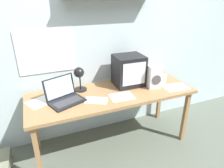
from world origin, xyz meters
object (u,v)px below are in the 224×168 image
(corner_desk, at_px, (112,97))
(desk_lamp, at_px, (79,76))
(laptop, at_px, (64,95))
(crt_monitor, at_px, (129,70))
(loose_paper_near_monitor, at_px, (39,102))
(loose_paper_near_laptop, at_px, (176,87))
(juice_glass, at_px, (163,80))
(space_heater, at_px, (154,77))
(open_notebook, at_px, (96,100))
(printed_handout, at_px, (122,97))

(corner_desk, xyz_separation_m, desk_lamp, (-0.33, 0.13, 0.26))
(laptop, xyz_separation_m, desk_lamp, (0.20, 0.13, 0.14))
(crt_monitor, bearing_deg, loose_paper_near_monitor, -175.42)
(laptop, xyz_separation_m, loose_paper_near_laptop, (1.28, -0.18, -0.06))
(loose_paper_near_laptop, bearing_deg, crt_monitor, 148.96)
(laptop, bearing_deg, juice_glass, -22.27)
(space_heater, distance_m, open_notebook, 0.74)
(crt_monitor, xyz_separation_m, juice_glass, (0.40, -0.15, -0.13))
(laptop, height_order, loose_paper_near_monitor, laptop)
(loose_paper_near_laptop, bearing_deg, loose_paper_near_monitor, 171.11)
(loose_paper_near_monitor, relative_size, loose_paper_near_laptop, 0.96)
(space_heater, xyz_separation_m, loose_paper_near_laptop, (0.24, -0.11, -0.13))
(loose_paper_near_laptop, bearing_deg, open_notebook, 176.78)
(laptop, relative_size, printed_handout, 1.54)
(corner_desk, relative_size, loose_paper_near_laptop, 6.01)
(laptop, bearing_deg, loose_paper_near_laptop, -28.61)
(open_notebook, bearing_deg, loose_paper_near_monitor, 161.56)
(laptop, relative_size, space_heater, 1.56)
(crt_monitor, bearing_deg, laptop, -170.43)
(loose_paper_near_monitor, height_order, printed_handout, same)
(space_heater, relative_size, printed_handout, 0.99)
(juice_glass, bearing_deg, crt_monitor, 160.07)
(space_heater, height_order, printed_handout, space_heater)
(space_heater, bearing_deg, crt_monitor, 150.82)
(laptop, relative_size, loose_paper_near_monitor, 1.39)
(printed_handout, xyz_separation_m, open_notebook, (-0.28, 0.03, 0.00))
(space_heater, xyz_separation_m, open_notebook, (-0.73, -0.06, -0.13))
(corner_desk, distance_m, open_notebook, 0.26)
(juice_glass, relative_size, loose_paper_near_laptop, 0.38)
(juice_glass, bearing_deg, desk_lamp, 170.75)
(printed_handout, height_order, open_notebook, same)
(desk_lamp, distance_m, open_notebook, 0.34)
(printed_handout, bearing_deg, space_heater, 10.84)
(corner_desk, height_order, laptop, laptop)
(desk_lamp, bearing_deg, corner_desk, -4.15)
(corner_desk, distance_m, space_heater, 0.54)
(laptop, distance_m, juice_glass, 1.20)
(corner_desk, bearing_deg, loose_paper_near_monitor, 175.14)
(corner_desk, height_order, printed_handout, printed_handout)
(laptop, distance_m, open_notebook, 0.34)
(corner_desk, bearing_deg, laptop, 179.06)
(space_heater, xyz_separation_m, loose_paper_near_monitor, (-1.28, 0.12, -0.13))
(crt_monitor, height_order, juice_glass, crt_monitor)
(laptop, bearing_deg, space_heater, -24.25)
(loose_paper_near_laptop, bearing_deg, space_heater, 154.96)
(laptop, relative_size, desk_lamp, 1.38)
(desk_lamp, relative_size, loose_paper_near_laptop, 0.97)
(desk_lamp, bearing_deg, printed_handout, -17.80)
(loose_paper_near_laptop, bearing_deg, juice_glass, 118.88)
(open_notebook, bearing_deg, printed_handout, -5.33)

